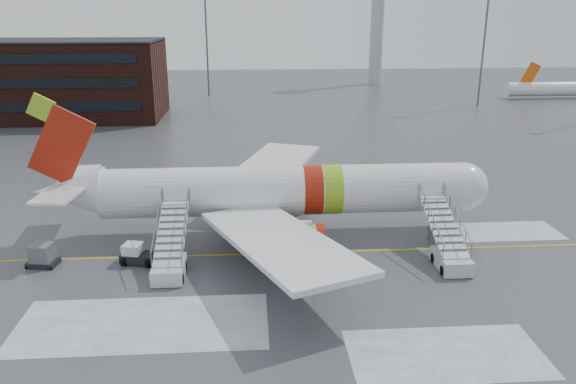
{
  "coord_description": "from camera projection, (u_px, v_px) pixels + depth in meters",
  "views": [
    {
      "loc": [
        0.24,
        -38.1,
        16.78
      ],
      "look_at": [
        2.93,
        1.03,
        4.0
      ],
      "focal_mm": 35.0,
      "sensor_mm": 36.0,
      "label": 1
    }
  ],
  "objects": [
    {
      "name": "ground",
      "position": [
        249.0,
        249.0,
        41.33
      ],
      "size": [
        260.0,
        260.0,
        0.0
      ],
      "primitive_type": "plane",
      "color": "#494C4F",
      "rests_on": "ground"
    },
    {
      "name": "airliner",
      "position": [
        274.0,
        191.0,
        43.27
      ],
      "size": [
        35.03,
        32.97,
        11.18
      ],
      "color": "white",
      "rests_on": "ground"
    },
    {
      "name": "airstair_fwd",
      "position": [
        449.0,
        250.0,
        38.57
      ],
      "size": [
        2.05,
        7.7,
        3.48
      ],
      "color": "silver",
      "rests_on": "ground"
    },
    {
      "name": "airstair_aft",
      "position": [
        170.0,
        258.0,
        37.33
      ],
      "size": [
        2.05,
        7.7,
        3.48
      ],
      "color": "silver",
      "rests_on": "ground"
    },
    {
      "name": "pushback_tug",
      "position": [
        137.0,
        254.0,
        38.89
      ],
      "size": [
        2.63,
        2.18,
        1.38
      ],
      "color": "black",
      "rests_on": "ground"
    },
    {
      "name": "uld_container",
      "position": [
        42.0,
        256.0,
        38.4
      ],
      "size": [
        2.1,
        1.66,
        1.56
      ],
      "color": "black",
      "rests_on": "ground"
    },
    {
      "name": "control_tower",
      "position": [
        378.0,
        0.0,
        127.59
      ],
      "size": [
        6.4,
        6.4,
        30.0
      ],
      "color": "#B2B5BA",
      "rests_on": "ground"
    },
    {
      "name": "light_mast_far_ne",
      "position": [
        486.0,
        27.0,
        98.59
      ],
      "size": [
        1.2,
        1.2,
        24.25
      ],
      "color": "#595B60",
      "rests_on": "ground"
    },
    {
      "name": "light_mast_far_n",
      "position": [
        206.0,
        25.0,
        110.51
      ],
      "size": [
        1.2,
        1.2,
        24.25
      ],
      "color": "#595B60",
      "rests_on": "ground"
    }
  ]
}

